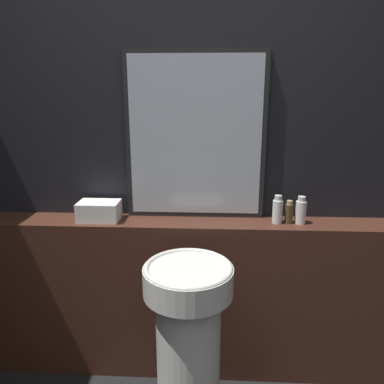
# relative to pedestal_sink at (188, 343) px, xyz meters

# --- Properties ---
(wall_back) EXTENTS (8.00, 0.06, 2.50)m
(wall_back) POSITION_rel_pedestal_sink_xyz_m (-0.05, 0.58, 0.76)
(wall_back) COLOR black
(wall_back) RESTS_ON ground_plane
(vanity_counter) EXTENTS (2.86, 0.22, 0.93)m
(vanity_counter) POSITION_rel_pedestal_sink_xyz_m (-0.05, 0.44, -0.03)
(vanity_counter) COLOR #422319
(vanity_counter) RESTS_ON ground_plane
(pedestal_sink) EXTENTS (0.40, 0.40, 0.88)m
(pedestal_sink) POSITION_rel_pedestal_sink_xyz_m (0.00, 0.00, 0.00)
(pedestal_sink) COLOR silver
(pedestal_sink) RESTS_ON ground_plane
(mirror) EXTENTS (0.75, 0.03, 0.89)m
(mirror) POSITION_rel_pedestal_sink_xyz_m (0.01, 0.53, 0.88)
(mirror) COLOR black
(mirror) RESTS_ON vanity_counter
(towel_stack) EXTENTS (0.22, 0.15, 0.10)m
(towel_stack) POSITION_rel_pedestal_sink_xyz_m (-0.51, 0.44, 0.49)
(towel_stack) COLOR white
(towel_stack) RESTS_ON vanity_counter
(shampoo_bottle) EXTENTS (0.05, 0.05, 0.15)m
(shampoo_bottle) POSITION_rel_pedestal_sink_xyz_m (0.45, 0.44, 0.51)
(shampoo_bottle) COLOR white
(shampoo_bottle) RESTS_ON vanity_counter
(conditioner_bottle) EXTENTS (0.04, 0.04, 0.12)m
(conditioner_bottle) POSITION_rel_pedestal_sink_xyz_m (0.51, 0.44, 0.49)
(conditioner_bottle) COLOR #4C3823
(conditioner_bottle) RESTS_ON vanity_counter
(lotion_bottle) EXTENTS (0.06, 0.06, 0.15)m
(lotion_bottle) POSITION_rel_pedestal_sink_xyz_m (0.57, 0.44, 0.51)
(lotion_bottle) COLOR white
(lotion_bottle) RESTS_ON vanity_counter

